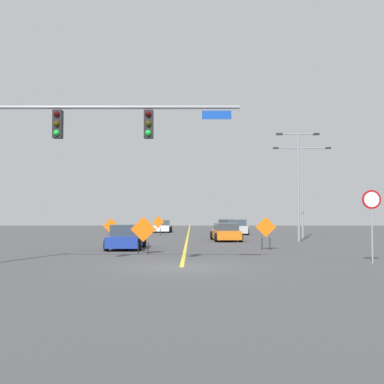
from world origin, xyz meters
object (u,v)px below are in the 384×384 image
at_px(car_black_near, 225,225).
at_px(construction_sign_left_shoulder, 157,223).
at_px(construction_sign_left_lane, 265,229).
at_px(car_white_mid, 161,227).
at_px(construction_sign_right_shoulder, 110,227).
at_px(car_silver_approaching, 236,228).
at_px(car_orange_passing, 225,232).
at_px(traffic_signal_assembly, 56,138).
at_px(car_blue_distant, 125,237).
at_px(street_lamp_mid_left, 297,177).
at_px(stop_sign, 371,212).
at_px(construction_sign_median_far, 142,231).
at_px(street_lamp_near_left, 301,182).

bearing_deg(car_black_near, construction_sign_left_shoulder, -116.70).
distance_m(construction_sign_left_lane, construction_sign_left_shoulder, 20.28).
bearing_deg(construction_sign_left_shoulder, car_white_mid, 90.30).
height_order(construction_sign_right_shoulder, car_silver_approaching, construction_sign_right_shoulder).
bearing_deg(car_orange_passing, car_black_near, 86.07).
distance_m(traffic_signal_assembly, construction_sign_right_shoulder, 15.60).
height_order(traffic_signal_assembly, car_blue_distant, traffic_signal_assembly).
xyz_separation_m(traffic_signal_assembly, street_lamp_mid_left, (12.69, 16.86, -0.14)).
xyz_separation_m(stop_sign, construction_sign_right_shoulder, (-12.70, 13.78, -0.99)).
bearing_deg(stop_sign, car_blue_distant, 143.22).
relative_size(car_orange_passing, car_black_near, 1.01).
distance_m(construction_sign_median_far, construction_sign_right_shoulder, 9.68).
relative_size(construction_sign_left_shoulder, car_blue_distant, 0.43).
bearing_deg(car_orange_passing, street_lamp_mid_left, -10.83).
height_order(stop_sign, construction_sign_right_shoulder, stop_sign).
xyz_separation_m(stop_sign, construction_sign_left_shoulder, (-10.36, 26.39, -0.93)).
bearing_deg(traffic_signal_assembly, street_lamp_mid_left, 53.04).
height_order(construction_sign_left_shoulder, car_white_mid, construction_sign_left_shoulder).
distance_m(construction_sign_left_lane, car_white_mid, 26.92).
bearing_deg(traffic_signal_assembly, construction_sign_left_lane, 44.07).
xyz_separation_m(construction_sign_right_shoulder, car_orange_passing, (8.01, 2.71, -0.44)).
distance_m(stop_sign, construction_sign_left_shoulder, 28.37).
height_order(stop_sign, construction_sign_median_far, stop_sign).
bearing_deg(car_orange_passing, street_lamp_near_left, 34.34).
distance_m(street_lamp_mid_left, construction_sign_left_shoulder, 15.77).
bearing_deg(construction_sign_right_shoulder, car_orange_passing, 18.71).
distance_m(traffic_signal_assembly, car_white_mid, 35.02).
relative_size(traffic_signal_assembly, car_white_mid, 2.63).
distance_m(street_lamp_near_left, construction_sign_median_far, 20.48).
distance_m(construction_sign_left_lane, construction_sign_median_far, 7.07).
bearing_deg(construction_sign_right_shoulder, car_white_mid, 83.28).
distance_m(street_lamp_mid_left, car_orange_passing, 6.64).
height_order(street_lamp_near_left, construction_sign_right_shoulder, street_lamp_near_left).
height_order(construction_sign_left_lane, car_silver_approaching, construction_sign_left_lane).
distance_m(car_orange_passing, car_white_mid, 17.81).
bearing_deg(street_lamp_mid_left, traffic_signal_assembly, -126.96).
distance_m(street_lamp_mid_left, car_silver_approaching, 13.34).
xyz_separation_m(construction_sign_left_lane, car_black_near, (0.10, 33.56, -0.52)).
xyz_separation_m(stop_sign, construction_sign_left_lane, (-3.10, 7.46, -0.91)).
bearing_deg(construction_sign_left_shoulder, car_blue_distant, -91.65).
bearing_deg(car_blue_distant, traffic_signal_assembly, -97.93).
bearing_deg(construction_sign_left_lane, traffic_signal_assembly, -135.93).
bearing_deg(street_lamp_near_left, car_silver_approaching, 125.94).
distance_m(construction_sign_left_lane, car_black_near, 33.57).
bearing_deg(street_lamp_near_left, construction_sign_right_shoulder, -153.61).
bearing_deg(stop_sign, construction_sign_left_shoulder, 111.43).
bearing_deg(car_orange_passing, construction_sign_left_lane, -80.05).
distance_m(street_lamp_near_left, car_black_near, 20.94).
bearing_deg(traffic_signal_assembly, car_silver_approaching, 72.12).
bearing_deg(construction_sign_left_lane, car_blue_distant, 175.01).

